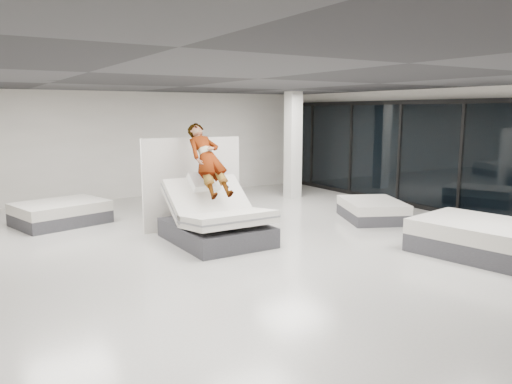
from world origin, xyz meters
TOP-DOWN VIEW (x-y plane):
  - room at (0.00, 0.00)m, footprint 14.00×14.04m
  - hero_bed at (-0.41, 0.95)m, footprint 1.70×2.22m
  - person at (-0.41, 1.27)m, footprint 0.69×1.67m
  - remote at (-0.19, 0.93)m, footprint 0.05×0.14m
  - divider_panel at (-0.32, 2.29)m, footprint 2.25×0.30m
  - flat_bed_right_far at (3.79, 0.85)m, footprint 1.91×2.12m
  - flat_bed_right_near at (3.36, -2.43)m, footprint 2.09×2.54m
  - flat_bed_left_far at (-2.80, 4.29)m, footprint 2.24×1.90m
  - column at (4.00, 4.50)m, footprint 0.40×0.40m
  - storefront_glazing at (5.90, 0.00)m, footprint 0.12×13.40m

SIDE VIEW (x-z plane):
  - flat_bed_right_far at x=3.79m, z-range 0.00..0.48m
  - flat_bed_left_far at x=-2.80m, z-range 0.00..0.53m
  - flat_bed_right_near at x=3.36m, z-range 0.00..0.62m
  - hero_bed at x=-0.41m, z-range -0.27..1.10m
  - divider_panel at x=-0.32m, z-range 0.00..2.05m
  - remote at x=-0.19m, z-range 1.10..1.17m
  - person at x=-0.41m, z-range 0.59..2.16m
  - storefront_glazing at x=5.90m, z-range -0.01..2.91m
  - room at x=0.00m, z-range 0.00..3.20m
  - column at x=4.00m, z-range 0.00..3.20m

